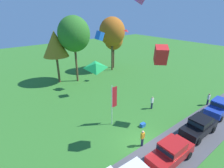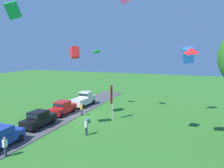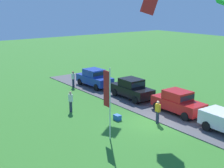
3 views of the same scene
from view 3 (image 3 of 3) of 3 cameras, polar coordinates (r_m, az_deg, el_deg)
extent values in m
plane|color=#337528|center=(23.49, 7.76, -7.02)|extent=(120.00, 120.00, 0.00)
cube|color=#4C4C51|center=(25.15, 11.74, -5.65)|extent=(36.00, 4.40, 0.06)
cylinder|color=black|center=(23.92, 19.65, -6.33)|extent=(0.69, 0.27, 0.68)
cylinder|color=black|center=(22.56, 16.92, -7.37)|extent=(0.69, 0.27, 0.68)
cube|color=red|center=(25.35, 11.99, -3.66)|extent=(4.41, 1.82, 0.80)
cube|color=red|center=(25.20, 11.90, -1.98)|extent=(2.01, 1.65, 0.70)
cube|color=#19232D|center=(25.20, 11.90, -1.98)|extent=(2.05, 1.61, 0.38)
cylinder|color=black|center=(25.22, 15.78, -4.95)|extent=(0.68, 0.24, 0.68)
cylinder|color=black|center=(23.95, 13.25, -5.83)|extent=(0.68, 0.24, 0.68)
cylinder|color=black|center=(27.03, 10.78, -3.34)|extent=(0.68, 0.24, 0.68)
cylinder|color=black|center=(25.85, 8.20, -4.06)|extent=(0.68, 0.24, 0.68)
cube|color=black|center=(28.74, 3.66, -1.20)|extent=(4.43, 1.87, 0.80)
cube|color=black|center=(28.63, 3.56, 0.29)|extent=(2.03, 1.67, 0.70)
cube|color=#19232D|center=(28.63, 3.56, 0.29)|extent=(2.07, 1.64, 0.38)
cylinder|color=black|center=(28.32, 6.91, -2.36)|extent=(0.68, 0.25, 0.68)
cylinder|color=black|center=(27.23, 4.26, -2.99)|extent=(0.68, 0.25, 0.68)
cylinder|color=black|center=(30.49, 3.10, -1.06)|extent=(0.68, 0.25, 0.68)
cylinder|color=black|center=(29.48, 0.51, -1.58)|extent=(0.68, 0.25, 0.68)
cube|color=#1E389E|center=(32.90, -3.21, 0.82)|extent=(4.47, 1.98, 0.80)
cube|color=#1E389E|center=(32.81, -3.33, 2.12)|extent=(2.07, 1.72, 0.70)
cube|color=#19232D|center=(32.81, -3.33, 2.12)|extent=(2.10, 1.69, 0.38)
cylinder|color=black|center=(32.34, -0.41, -0.13)|extent=(0.69, 0.27, 0.68)
cylinder|color=black|center=(31.34, -2.85, -0.62)|extent=(0.69, 0.27, 0.68)
cylinder|color=black|center=(34.66, -3.51, 0.84)|extent=(0.69, 0.27, 0.68)
cylinder|color=black|center=(33.72, -5.87, 0.41)|extent=(0.69, 0.27, 0.68)
cylinder|color=#2D334C|center=(25.63, -7.54, -4.11)|extent=(0.24, 0.24, 0.88)
cube|color=white|center=(25.41, -7.60, -2.53)|extent=(0.36, 0.22, 0.60)
sphere|color=tan|center=(25.29, -7.63, -1.61)|extent=(0.22, 0.22, 0.22)
cylinder|color=#2D334C|center=(33.08, -7.09, 0.16)|extent=(0.24, 0.24, 0.88)
cube|color=white|center=(32.90, -7.13, 1.41)|extent=(0.36, 0.22, 0.60)
sphere|color=#9E7051|center=(32.81, -7.15, 2.13)|extent=(0.22, 0.22, 0.22)
cylinder|color=#2D334C|center=(23.30, 8.31, -6.06)|extent=(0.24, 0.24, 0.88)
cube|color=orange|center=(23.06, 8.38, -4.33)|extent=(0.36, 0.22, 0.60)
sphere|color=tan|center=(22.93, 8.42, -3.34)|extent=(0.22, 0.22, 0.22)
cylinder|color=silver|center=(19.84, -0.38, -3.73)|extent=(0.08, 0.08, 4.71)
cube|color=red|center=(19.84, -0.98, -0.89)|extent=(0.64, 0.04, 2.35)
cube|color=blue|center=(23.74, 0.98, -6.13)|extent=(0.56, 0.40, 0.40)
cube|color=red|center=(22.82, 6.89, 14.33)|extent=(1.62, 1.62, 1.58)
camera|label=1|loc=(24.74, 43.55, 18.20)|focal=28.00mm
camera|label=2|loc=(40.64, -35.69, 11.94)|focal=35.00mm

